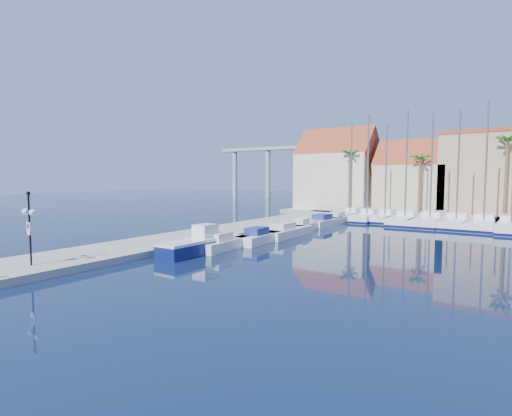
% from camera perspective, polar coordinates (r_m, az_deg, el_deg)
% --- Properties ---
extents(ground, '(260.00, 260.00, 0.00)m').
position_cam_1_polar(ground, '(23.28, -11.28, -9.98)').
color(ground, black).
rests_on(ground, ground).
extents(quay_west, '(6.00, 77.00, 0.50)m').
position_cam_1_polar(quay_west, '(38.97, -6.43, -3.74)').
color(quay_west, gray).
rests_on(quay_west, ground).
extents(shore_north, '(54.00, 16.00, 0.50)m').
position_cam_1_polar(shore_north, '(64.31, 28.55, -1.04)').
color(shore_north, gray).
rests_on(shore_north, ground).
extents(lamp_post, '(1.49, 0.54, 4.42)m').
position_cam_1_polar(lamp_post, '(27.11, -29.67, -1.14)').
color(lamp_post, black).
rests_on(lamp_post, quay_west).
extents(fishing_boat, '(2.08, 6.11, 2.13)m').
position_cam_1_polar(fishing_boat, '(30.43, -8.56, -5.18)').
color(fishing_boat, '#0E1653').
rests_on(fishing_boat, ground).
extents(motorboat_west_0, '(2.24, 5.91, 1.40)m').
position_cam_1_polar(motorboat_west_0, '(32.12, -4.74, -5.00)').
color(motorboat_west_0, white).
rests_on(motorboat_west_0, ground).
extents(motorboat_west_1, '(2.25, 6.12, 1.40)m').
position_cam_1_polar(motorboat_west_1, '(35.25, 0.54, -4.15)').
color(motorboat_west_1, white).
rests_on(motorboat_west_1, ground).
extents(motorboat_west_2, '(2.39, 7.16, 1.40)m').
position_cam_1_polar(motorboat_west_2, '(38.90, 4.25, -3.35)').
color(motorboat_west_2, white).
rests_on(motorboat_west_2, ground).
extents(motorboat_west_3, '(2.30, 5.66, 1.40)m').
position_cam_1_polar(motorboat_west_3, '(43.26, 6.67, -2.58)').
color(motorboat_west_3, white).
rests_on(motorboat_west_3, ground).
extents(motorboat_west_4, '(2.45, 7.02, 1.40)m').
position_cam_1_polar(motorboat_west_4, '(48.42, 9.75, -1.87)').
color(motorboat_west_4, white).
rests_on(motorboat_west_4, ground).
extents(motorboat_west_5, '(2.04, 5.90, 1.40)m').
position_cam_1_polar(motorboat_west_5, '(52.07, 11.76, -1.47)').
color(motorboat_west_5, white).
rests_on(motorboat_west_5, ground).
extents(motorboat_west_6, '(1.98, 5.12, 1.40)m').
position_cam_1_polar(motorboat_west_6, '(57.83, 13.73, -0.92)').
color(motorboat_west_6, white).
rests_on(motorboat_west_6, ground).
extents(sailboat_0, '(2.38, 8.27, 12.72)m').
position_cam_1_polar(sailboat_0, '(56.67, 13.49, -0.91)').
color(sailboat_0, white).
rests_on(sailboat_0, ground).
extents(sailboat_1, '(2.74, 9.21, 13.80)m').
position_cam_1_polar(sailboat_1, '(54.73, 15.70, -1.14)').
color(sailboat_1, white).
rests_on(sailboat_1, ground).
extents(sailboat_2, '(2.27, 8.46, 12.34)m').
position_cam_1_polar(sailboat_2, '(54.65, 18.07, -1.21)').
color(sailboat_2, white).
rests_on(sailboat_2, ground).
extents(sailboat_3, '(3.32, 10.77, 13.82)m').
position_cam_1_polar(sailboat_3, '(53.01, 20.63, -1.46)').
color(sailboat_3, white).
rests_on(sailboat_3, ground).
extents(sailboat_4, '(3.18, 11.65, 13.54)m').
position_cam_1_polar(sailboat_4, '(53.00, 23.72, -1.57)').
color(sailboat_4, white).
rests_on(sailboat_4, ground).
extents(sailboat_5, '(3.14, 11.12, 13.37)m').
position_cam_1_polar(sailboat_5, '(52.44, 26.79, -1.73)').
color(sailboat_5, white).
rests_on(sailboat_5, ground).
extents(sailboat_6, '(3.30, 11.07, 14.12)m').
position_cam_1_polar(sailboat_6, '(52.04, 29.82, -1.87)').
color(sailboat_6, white).
rests_on(sailboat_6, ground).
extents(sailboat_7, '(3.47, 11.65, 13.41)m').
position_cam_1_polar(sailboat_7, '(51.32, 32.63, -2.08)').
color(sailboat_7, white).
rests_on(sailboat_7, ground).
extents(building_0, '(12.30, 9.00, 13.50)m').
position_cam_1_polar(building_0, '(68.00, 11.60, 4.97)').
color(building_0, beige).
rests_on(building_0, shore_north).
extents(building_1, '(10.30, 8.00, 11.00)m').
position_cam_1_polar(building_1, '(64.35, 21.52, 3.69)').
color(building_1, beige).
rests_on(building_1, shore_north).
extents(building_2, '(14.20, 10.20, 11.50)m').
position_cam_1_polar(building_2, '(63.86, 31.44, 4.22)').
color(building_2, tan).
rests_on(building_2, shore_north).
extents(palm_0, '(2.60, 2.60, 10.15)m').
position_cam_1_polar(palm_0, '(61.96, 13.29, 7.37)').
color(palm_0, brown).
rests_on(palm_0, shore_north).
extents(palm_1, '(2.60, 2.60, 9.15)m').
position_cam_1_polar(palm_1, '(59.09, 22.43, 6.39)').
color(palm_1, brown).
rests_on(palm_1, shore_north).
extents(palm_2, '(2.60, 2.60, 11.15)m').
position_cam_1_polar(palm_2, '(57.98, 32.29, 7.95)').
color(palm_2, brown).
rests_on(palm_2, shore_north).
extents(viaduct, '(48.00, 2.20, 14.45)m').
position_cam_1_polar(viaduct, '(112.37, 4.73, 6.68)').
color(viaduct, '#9E9E99').
rests_on(viaduct, ground).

